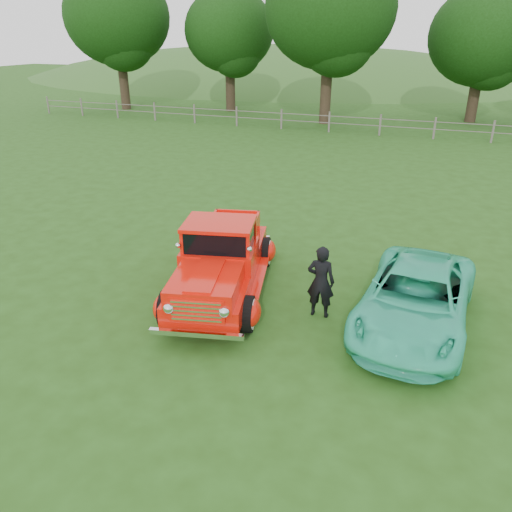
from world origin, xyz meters
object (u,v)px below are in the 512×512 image
(tree_near_east, at_px, (484,36))
(red_pickup, at_px, (221,261))
(tree_mid_west, at_px, (229,31))
(tree_near_west, at_px, (330,8))
(teal_sedan, at_px, (416,299))
(man, at_px, (321,282))
(tree_far_west, at_px, (117,17))

(tree_near_east, height_order, red_pickup, tree_near_east)
(tree_mid_west, xyz_separation_m, red_pickup, (11.29, -26.71, -4.75))
(tree_near_west, xyz_separation_m, teal_sedan, (7.57, -23.63, -6.18))
(tree_near_west, height_order, tree_near_east, tree_near_west)
(tree_near_east, bearing_deg, tree_mid_west, -176.63)
(teal_sedan, relative_size, man, 2.80)
(tree_near_west, distance_m, man, 25.28)
(tree_near_west, bearing_deg, teal_sedan, -72.24)
(tree_far_west, relative_size, red_pickup, 1.89)
(red_pickup, height_order, man, red_pickup)
(tree_far_west, bearing_deg, teal_sedan, -46.27)
(tree_far_west, distance_m, teal_sedan, 34.59)
(tree_mid_west, xyz_separation_m, teal_sedan, (15.57, -26.63, -4.93))
(tree_near_west, bearing_deg, tree_mid_west, 159.44)
(tree_mid_west, bearing_deg, tree_near_east, 3.37)
(tree_far_west, xyz_separation_m, tree_mid_west, (8.00, 2.00, -0.94))
(tree_far_west, distance_m, tree_near_east, 25.21)
(red_pickup, distance_m, man, 2.37)
(red_pickup, bearing_deg, tree_mid_west, 99.73)
(tree_far_west, relative_size, man, 6.21)
(tree_far_west, xyz_separation_m, teal_sedan, (23.57, -24.63, -5.86))
(tree_mid_west, relative_size, tree_near_west, 0.81)
(tree_near_east, xyz_separation_m, teal_sedan, (-1.43, -27.63, -4.63))
(red_pickup, bearing_deg, teal_sedan, -12.13)
(tree_near_west, xyz_separation_m, tree_near_east, (9.00, 4.00, -1.55))
(tree_mid_west, bearing_deg, tree_far_west, -165.96)
(tree_near_east, bearing_deg, tree_near_west, -156.04)
(red_pickup, bearing_deg, tree_near_east, 65.18)
(tree_far_west, relative_size, tree_near_east, 1.19)
(red_pickup, xyz_separation_m, teal_sedan, (4.28, 0.08, -0.17))
(tree_near_west, xyz_separation_m, man, (5.65, -23.90, -6.00))
(tree_far_west, distance_m, red_pickup, 31.86)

